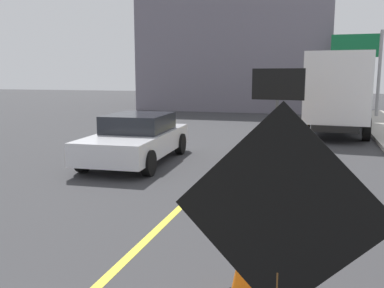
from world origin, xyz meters
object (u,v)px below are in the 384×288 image
at_px(roadwork_sign, 280,218).
at_px(highway_guide_sign, 365,59).
at_px(arrow_board_trailer, 276,141).
at_px(box_truck, 338,91).
at_px(traffic_cone_curbside, 288,155).
at_px(traffic_cone_near_sign, 243,268).
at_px(pickup_car, 137,138).
at_px(traffic_cone_far_lane, 291,177).
at_px(traffic_cone_mid_lane, 280,211).

bearing_deg(roadwork_sign, highway_guide_sign, 83.34).
height_order(arrow_board_trailer, box_truck, box_truck).
relative_size(box_truck, traffic_cone_curbside, 10.92).
xyz_separation_m(arrow_board_trailer, traffic_cone_curbside, (0.49, -1.56, -0.13)).
distance_m(roadwork_sign, traffic_cone_near_sign, 1.80).
relative_size(arrow_board_trailer, highway_guide_sign, 0.54).
bearing_deg(box_truck, arrow_board_trailer, -107.96).
relative_size(arrow_board_trailer, pickup_car, 0.58).
distance_m(pickup_car, traffic_cone_far_lane, 4.96).
bearing_deg(highway_guide_sign, arrow_board_trailer, -105.56).
xyz_separation_m(box_truck, highway_guide_sign, (1.66, 6.98, 1.60)).
distance_m(box_truck, pickup_car, 10.14).
distance_m(box_truck, highway_guide_sign, 7.35).
xyz_separation_m(highway_guide_sign, traffic_cone_far_lane, (-2.96, -17.27, -3.06)).
bearing_deg(traffic_cone_curbside, traffic_cone_far_lane, -84.85).
height_order(traffic_cone_near_sign, traffic_cone_curbside, traffic_cone_near_sign).
xyz_separation_m(box_truck, traffic_cone_near_sign, (-1.54, -14.89, -1.44)).
xyz_separation_m(traffic_cone_far_lane, traffic_cone_curbside, (-0.23, 2.52, -0.01)).
bearing_deg(arrow_board_trailer, traffic_cone_mid_lane, -83.87).
bearing_deg(highway_guide_sign, box_truck, -103.38).
bearing_deg(roadwork_sign, traffic_cone_mid_lane, 94.35).
bearing_deg(pickup_car, traffic_cone_curbside, 6.35).
bearing_deg(traffic_cone_curbside, roadwork_sign, -86.79).
height_order(pickup_car, traffic_cone_mid_lane, pickup_car).
bearing_deg(traffic_cone_near_sign, traffic_cone_mid_lane, 84.77).
bearing_deg(traffic_cone_curbside, traffic_cone_near_sign, -90.12).
xyz_separation_m(traffic_cone_near_sign, traffic_cone_curbside, (0.01, 7.12, -0.04)).
xyz_separation_m(pickup_car, traffic_cone_near_sign, (4.26, -6.65, -0.31)).
distance_m(pickup_car, traffic_cone_mid_lane, 6.24).
bearing_deg(traffic_cone_far_lane, roadwork_sign, -87.61).
xyz_separation_m(arrow_board_trailer, pickup_car, (-3.79, -2.04, 0.22)).
bearing_deg(traffic_cone_mid_lane, highway_guide_sign, 81.31).
bearing_deg(traffic_cone_far_lane, pickup_car, 155.56).
distance_m(traffic_cone_near_sign, traffic_cone_mid_lane, 2.32).
distance_m(roadwork_sign, highway_guide_sign, 23.46).
height_order(box_truck, traffic_cone_curbside, box_truck).
bearing_deg(roadwork_sign, box_truck, 86.30).
bearing_deg(arrow_board_trailer, roadwork_sign, -84.52).
height_order(pickup_car, traffic_cone_far_lane, pickup_car).
distance_m(traffic_cone_near_sign, traffic_cone_far_lane, 4.61).
bearing_deg(traffic_cone_near_sign, box_truck, 84.10).
xyz_separation_m(traffic_cone_near_sign, traffic_cone_mid_lane, (0.21, 2.31, -0.07)).
bearing_deg(roadwork_sign, pickup_car, 120.71).
height_order(arrow_board_trailer, pickup_car, arrow_board_trailer).
bearing_deg(traffic_cone_mid_lane, arrow_board_trailer, 96.13).
distance_m(pickup_car, traffic_cone_curbside, 4.32).
bearing_deg(roadwork_sign, arrow_board_trailer, 95.48).
xyz_separation_m(roadwork_sign, box_truck, (1.05, 16.24, 0.35)).
height_order(roadwork_sign, pickup_car, roadwork_sign).
xyz_separation_m(arrow_board_trailer, traffic_cone_near_sign, (0.47, -8.68, -0.10)).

